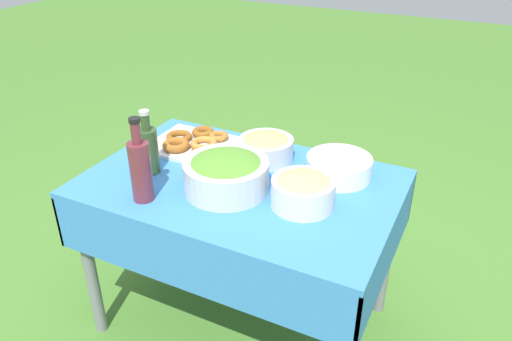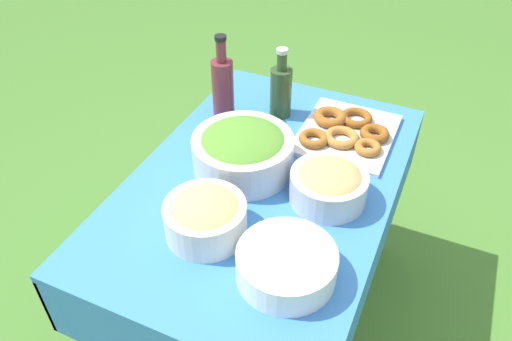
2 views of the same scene
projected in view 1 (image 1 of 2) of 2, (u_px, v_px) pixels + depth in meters
The scene contains 9 objects.
ground_plane at pixel (243, 318), 2.28m from camera, with size 14.00×14.00×0.00m, color #477A2D.
picnic_table at pixel (241, 204), 1.98m from camera, with size 1.19×0.79×0.73m.
salad_bowl at pixel (226, 173), 1.84m from camera, with size 0.32×0.32×0.14m.
pasta_bowl at pixel (303, 190), 1.75m from camera, with size 0.23×0.23×0.12m.
donut_platter at pixel (194, 143), 2.18m from camera, with size 0.37×0.32×0.05m.
plate_stack at pixel (339, 167), 1.94m from camera, with size 0.25×0.25×0.08m.
olive_oil_bottle at pixel (148, 149), 1.95m from camera, with size 0.08×0.08×0.26m.
wine_bottle at pixel (140, 169), 1.76m from camera, with size 0.08×0.08×0.32m.
bread_bowl at pixel (266, 147), 2.06m from camera, with size 0.23×0.23×0.11m.
Camera 1 is at (0.79, -1.47, 1.69)m, focal length 35.00 mm.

